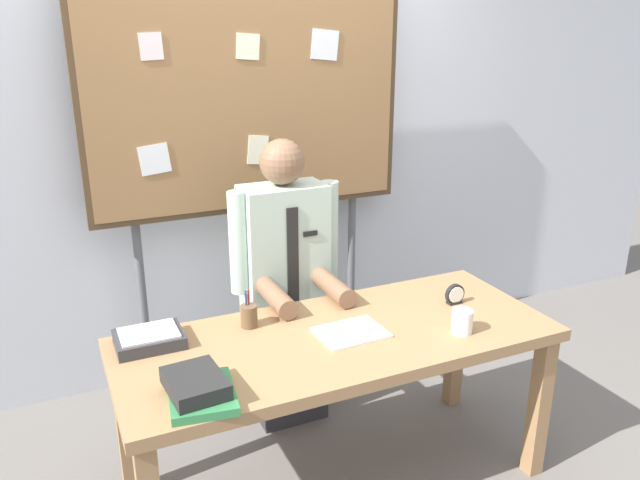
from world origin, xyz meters
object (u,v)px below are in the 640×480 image
pen_holder (249,316)px  paper_tray (149,339)px  open_notebook (351,333)px  desk (338,353)px  bulletin_board (249,97)px  coffee_mug (462,321)px  person (286,294)px  desk_clock (455,295)px  book_stack (198,388)px

pen_holder → paper_tray: pen_holder is taller
open_notebook → pen_holder: size_ratio=1.69×
desk → bulletin_board: bulletin_board is taller
bulletin_board → coffee_mug: bulletin_board is taller
person → pen_holder: size_ratio=8.97×
desk_clock → pen_holder: size_ratio=0.58×
book_stack → coffee_mug: (1.10, 0.03, 0.01)m
pen_holder → open_notebook: bearing=-33.7°
person → coffee_mug: size_ratio=14.60×
open_notebook → paper_tray: paper_tray is taller
coffee_mug → paper_tray: 1.26m
person → pen_holder: person is taller
pen_holder → desk_clock: bearing=-10.4°
desk → coffee_mug: (0.47, -0.19, 0.14)m
bulletin_board → book_stack: bearing=-116.5°
desk_clock → desk: bearing=-175.4°
person → paper_tray: (-0.72, -0.36, 0.09)m
bulletin_board → paper_tray: (-0.72, -0.82, -0.82)m
desk → book_stack: bearing=-160.6°
paper_tray → desk: bearing=-17.5°
bulletin_board → book_stack: bulletin_board is taller
desk → paper_tray: (-0.72, 0.23, 0.11)m
person → coffee_mug: 0.92m
person → open_notebook: bearing=-85.5°
person → bulletin_board: (-0.00, 0.46, 0.91)m
bulletin_board → pen_holder: bulletin_board is taller
book_stack → open_notebook: book_stack is taller
desk_clock → pen_holder: (-0.92, 0.17, 0.01)m
bulletin_board → open_notebook: 1.36m
desk → bulletin_board: (-0.00, 1.04, 0.93)m
bulletin_board → open_notebook: (0.05, -1.06, -0.84)m
desk → coffee_mug: size_ratio=18.22×
book_stack → bulletin_board: bearing=63.5°
open_notebook → coffee_mug: (0.42, -0.17, 0.04)m
desk → bulletin_board: 1.40m
bulletin_board → paper_tray: 1.36m
desk → book_stack: size_ratio=5.98×
paper_tray → person: bearing=26.8°
open_notebook → coffee_mug: coffee_mug is taller
bulletin_board → desk_clock: bulletin_board is taller
paper_tray → pen_holder: bearing=-1.2°
bulletin_board → open_notebook: bearing=-87.4°
person → bulletin_board: bearing=90.0°
person → open_notebook: (0.05, -0.61, 0.07)m
paper_tray → coffee_mug: bearing=-19.5°
bulletin_board → book_stack: size_ratio=7.40×
desk → pen_holder: size_ratio=11.20×
coffee_mug → pen_holder: size_ratio=0.61×
pen_holder → desk: bearing=-35.2°
bulletin_board → pen_holder: size_ratio=13.85×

